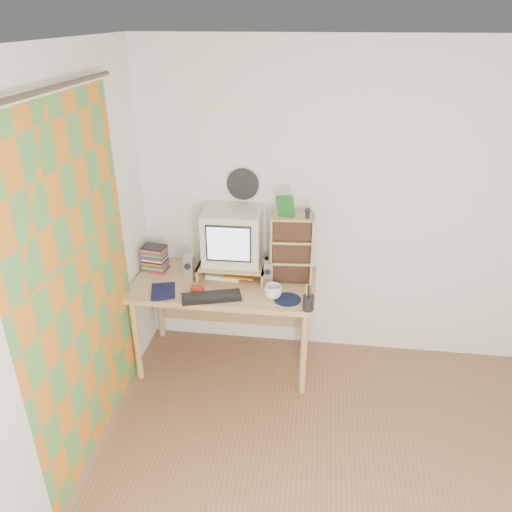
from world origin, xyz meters
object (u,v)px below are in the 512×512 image
(keyboard, at_px, (211,297))
(cd_rack, at_px, (291,249))
(crt_monitor, at_px, (232,236))
(diary, at_px, (151,291))
(dvd_stack, at_px, (154,256))
(mug, at_px, (273,292))
(desk, at_px, (226,293))

(keyboard, relative_size, cd_rack, 0.80)
(crt_monitor, relative_size, diary, 2.05)
(keyboard, distance_m, dvd_stack, 0.67)
(dvd_stack, bearing_deg, diary, -69.54)
(mug, distance_m, diary, 0.90)
(crt_monitor, relative_size, cd_rack, 0.82)
(dvd_stack, bearing_deg, crt_monitor, 9.08)
(desk, bearing_deg, cd_rack, 5.59)
(mug, bearing_deg, desk, 148.83)
(crt_monitor, distance_m, dvd_stack, 0.66)
(crt_monitor, distance_m, cd_rack, 0.46)
(mug, bearing_deg, keyboard, -170.62)
(desk, relative_size, mug, 10.92)
(desk, xyz_separation_m, crt_monitor, (0.05, 0.09, 0.46))
(keyboard, bearing_deg, crt_monitor, 60.24)
(desk, relative_size, keyboard, 3.28)
(diary, bearing_deg, dvd_stack, 86.82)
(dvd_stack, xyz_separation_m, cd_rack, (1.09, -0.02, 0.14))
(cd_rack, bearing_deg, diary, -165.22)
(crt_monitor, distance_m, diary, 0.73)
(crt_monitor, bearing_deg, cd_rack, -5.87)
(desk, relative_size, dvd_stack, 5.49)
(keyboard, bearing_deg, mug, -7.46)
(keyboard, xyz_separation_m, dvd_stack, (-0.54, 0.38, 0.11))
(desk, height_order, crt_monitor, crt_monitor)
(desk, xyz_separation_m, keyboard, (-0.05, -0.31, 0.15))
(desk, distance_m, diary, 0.60)
(mug, relative_size, diary, 0.60)
(keyboard, relative_size, dvd_stack, 1.67)
(desk, distance_m, dvd_stack, 0.64)
(dvd_stack, distance_m, cd_rack, 1.10)
(crt_monitor, bearing_deg, diary, -146.32)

